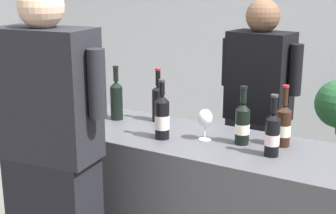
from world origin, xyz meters
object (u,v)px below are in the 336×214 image
wine_bottle_0 (283,125)px  person_guest (52,173)px  person_server (257,129)px  ice_bucket (83,109)px  wine_bottle_3 (158,101)px  wine_glass (205,119)px  wine_bottle_2 (94,95)px  wine_bottle_4 (162,117)px  wine_bottle_6 (242,123)px  wine_bottle_5 (117,99)px  wine_bottle_1 (272,134)px

wine_bottle_0 → person_guest: 1.17m
person_server → ice_bucket: bearing=-134.5°
wine_bottle_3 → wine_glass: (0.39, -0.17, -0.01)m
wine_bottle_2 → wine_bottle_3: size_ratio=1.04×
wine_bottle_4 → wine_bottle_6: size_ratio=1.05×
wine_bottle_4 → wine_bottle_6: (0.40, 0.13, -0.01)m
person_guest → person_server: bearing=65.9°
wine_bottle_6 → wine_glass: 0.20m
wine_bottle_2 → wine_bottle_6: (1.00, -0.04, -0.02)m
wine_bottle_5 → ice_bucket: (-0.08, -0.22, -0.02)m
wine_bottle_5 → ice_bucket: bearing=-110.7°
wine_bottle_1 → ice_bucket: 1.10m
wine_bottle_2 → person_guest: 0.79m
wine_bottle_1 → wine_bottle_6: (-0.19, 0.09, 0.00)m
wine_bottle_1 → wine_bottle_5: size_ratio=0.93×
wine_bottle_0 → wine_bottle_4: size_ratio=0.99×
wine_bottle_1 → wine_glass: size_ratio=1.82×
person_guest → wine_glass: bearing=51.1°
wine_glass → ice_bucket: 0.73m
wine_bottle_3 → person_server: person_server is taller
wine_bottle_6 → wine_glass: wine_bottle_6 is taller
wine_bottle_0 → wine_glass: bearing=-163.3°
wine_bottle_1 → wine_bottle_4: (-0.59, -0.04, 0.01)m
wine_bottle_5 → wine_bottle_0: bearing=2.3°
wine_bottle_0 → wine_bottle_3: (-0.78, 0.05, 0.01)m
wine_bottle_1 → person_server: bearing=114.5°
wine_bottle_0 → wine_glass: wine_bottle_0 is taller
person_server → person_guest: (-0.57, -1.28, 0.04)m
wine_bottle_2 → wine_bottle_4: bearing=-16.0°
wine_bottle_5 → person_guest: person_guest is taller
person_server → wine_glass: bearing=-95.7°
person_guest → wine_bottle_4: bearing=60.8°
wine_bottle_0 → person_guest: size_ratio=0.19×
wine_bottle_1 → ice_bucket: (-1.10, -0.09, -0.01)m
wine_bottle_4 → wine_bottle_6: 0.43m
wine_bottle_1 → wine_glass: bearing=172.7°
wine_bottle_3 → person_guest: (-0.11, -0.80, -0.19)m
wine_glass → person_guest: bearing=-128.9°
wine_bottle_3 → wine_bottle_5: size_ratio=0.98×
wine_bottle_0 → wine_bottle_6: (-0.19, -0.08, 0.00)m
wine_bottle_3 → wine_bottle_2: bearing=-167.5°
wine_bottle_0 → wine_bottle_3: wine_bottle_3 is taller
wine_bottle_5 → person_server: person_server is taller
wine_bottle_0 → wine_glass: (-0.39, -0.12, 0.00)m
wine_bottle_5 → ice_bucket: 0.23m
wine_bottle_0 → wine_bottle_6: wine_bottle_0 is taller
wine_bottle_1 → person_guest: 1.08m
wine_bottle_0 → wine_bottle_2: size_ratio=0.95×
wine_bottle_5 → wine_bottle_6: bearing=-2.5°
wine_bottle_5 → wine_bottle_2: bearing=179.3°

